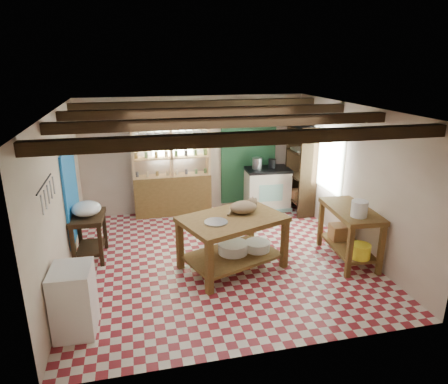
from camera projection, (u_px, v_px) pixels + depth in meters
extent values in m
cube|color=maroon|center=(219.00, 258.00, 7.09)|extent=(5.00, 5.00, 0.02)
cube|color=#4E4F53|center=(218.00, 109.00, 6.27)|extent=(5.00, 5.00, 0.02)
cube|color=beige|center=(195.00, 155.00, 8.98)|extent=(5.00, 0.04, 2.60)
cube|color=beige|center=(268.00, 255.00, 4.36)|extent=(5.00, 0.04, 2.60)
cube|color=beige|center=(60.00, 199.00, 6.13)|extent=(0.04, 5.00, 2.60)
cube|color=beige|center=(354.00, 178.00, 7.22)|extent=(0.04, 5.00, 2.60)
cube|color=black|center=(218.00, 117.00, 6.30)|extent=(5.00, 3.80, 0.15)
cube|color=#165FAB|center=(71.00, 193.00, 7.03)|extent=(0.04, 1.40, 1.60)
cube|color=#1B4427|center=(248.00, 154.00, 9.24)|extent=(1.30, 0.04, 2.30)
cube|color=beige|center=(172.00, 138.00, 8.73)|extent=(0.90, 0.02, 0.80)
cube|color=beige|center=(327.00, 160.00, 8.10)|extent=(0.02, 1.30, 1.20)
cube|color=black|center=(46.00, 193.00, 4.89)|extent=(0.06, 0.90, 0.28)
cube|color=black|center=(255.00, 116.00, 8.56)|extent=(0.86, 0.12, 0.36)
cube|color=tan|center=(172.00, 167.00, 8.75)|extent=(1.70, 0.34, 2.20)
cube|color=black|center=(301.00, 169.00, 8.93)|extent=(0.40, 0.86, 2.00)
cube|color=brown|center=(232.00, 243.00, 6.60)|extent=(1.88, 1.56, 0.91)
cube|color=white|center=(267.00, 189.00, 9.27)|extent=(1.04, 0.73, 0.98)
cube|color=black|center=(90.00, 237.00, 6.95)|extent=(0.58, 0.82, 0.80)
cube|color=white|center=(74.00, 300.00, 5.04)|extent=(0.52, 0.62, 0.89)
cube|color=brown|center=(349.00, 234.00, 6.89)|extent=(0.76, 1.36, 0.94)
ellipsoid|color=#927555|center=(243.00, 207.00, 6.59)|extent=(0.57, 0.53, 0.21)
cylinder|color=#A5A5AD|center=(216.00, 222.00, 6.23)|extent=(0.48, 0.48, 0.02)
cylinder|color=white|center=(233.00, 248.00, 6.70)|extent=(0.64, 0.64, 0.17)
cylinder|color=white|center=(257.00, 246.00, 6.80)|extent=(0.55, 0.55, 0.15)
cylinder|color=#A5A5AD|center=(257.00, 163.00, 9.03)|extent=(0.23, 0.23, 0.26)
cylinder|color=black|center=(272.00, 164.00, 9.10)|extent=(0.18, 0.18, 0.21)
ellipsoid|color=white|center=(86.00, 209.00, 6.78)|extent=(0.51, 0.51, 0.24)
cylinder|color=white|center=(359.00, 209.00, 6.37)|extent=(0.28, 0.28, 0.26)
cube|color=#9E6B40|center=(341.00, 232.00, 7.20)|extent=(0.40, 0.33, 0.26)
cylinder|color=yellow|center=(360.00, 251.00, 6.50)|extent=(0.34, 0.34, 0.24)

